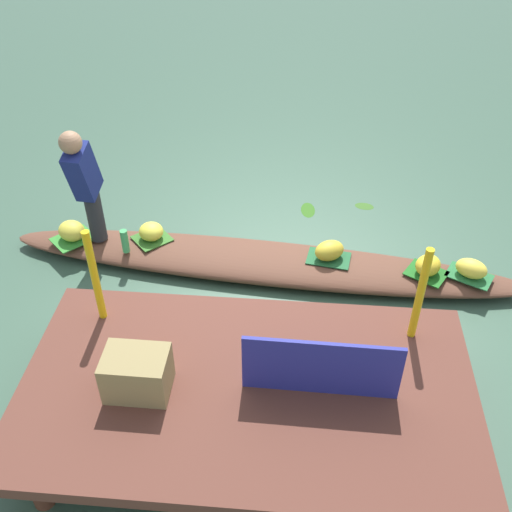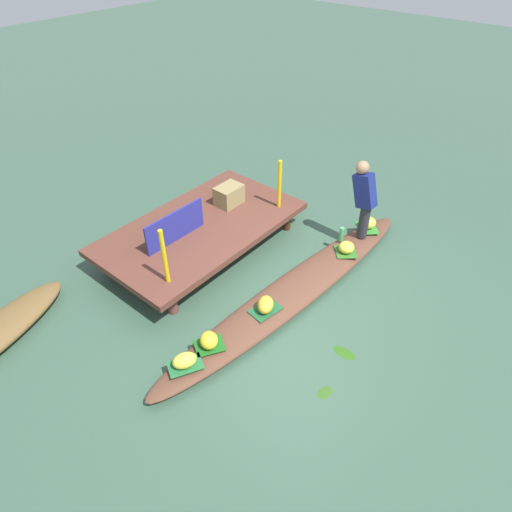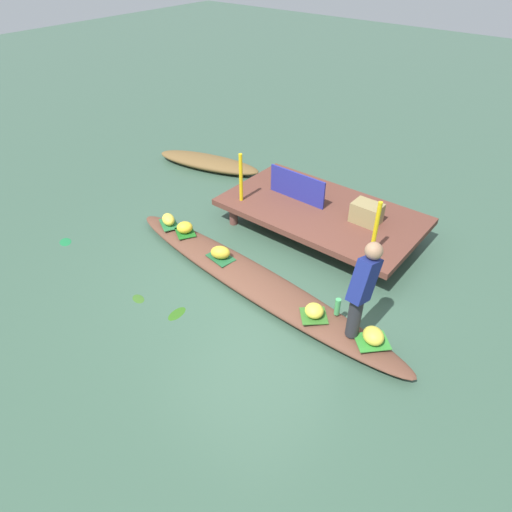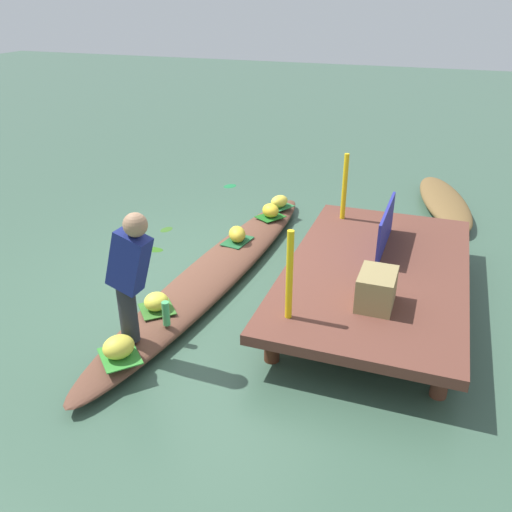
# 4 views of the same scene
# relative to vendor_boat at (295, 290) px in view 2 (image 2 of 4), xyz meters

# --- Properties ---
(canal_water) EXTENTS (40.00, 40.00, 0.00)m
(canal_water) POSITION_rel_vendor_boat_xyz_m (0.00, 0.00, -0.10)
(canal_water) COLOR #395845
(canal_water) RESTS_ON ground
(dock_platform) EXTENTS (3.20, 1.80, 0.44)m
(dock_platform) POSITION_rel_vendor_boat_xyz_m (-0.03, 1.80, 0.28)
(dock_platform) COLOR brown
(dock_platform) RESTS_ON ground
(vendor_boat) EXTENTS (5.06, 1.03, 0.20)m
(vendor_boat) POSITION_rel_vendor_boat_xyz_m (0.00, 0.00, 0.00)
(vendor_boat) COLOR brown
(vendor_boat) RESTS_ON ground
(leaf_mat_0) EXTENTS (0.47, 0.41, 0.01)m
(leaf_mat_0) POSITION_rel_vendor_boat_xyz_m (-1.92, 0.16, 0.10)
(leaf_mat_0) COLOR #246936
(leaf_mat_0) RESTS_ON vendor_boat
(banana_bunch_0) EXTENTS (0.34, 0.30, 0.17)m
(banana_bunch_0) POSITION_rel_vendor_boat_xyz_m (-1.92, 0.16, 0.19)
(banana_bunch_0) COLOR yellow
(banana_bunch_0) RESTS_ON vendor_boat
(leaf_mat_1) EXTENTS (0.49, 0.49, 0.01)m
(leaf_mat_1) POSITION_rel_vendor_boat_xyz_m (1.88, -0.08, 0.10)
(leaf_mat_1) COLOR #31862F
(leaf_mat_1) RESTS_ON vendor_boat
(banana_bunch_1) EXTENTS (0.36, 0.35, 0.19)m
(banana_bunch_1) POSITION_rel_vendor_boat_xyz_m (1.88, -0.08, 0.20)
(banana_bunch_1) COLOR yellow
(banana_bunch_1) RESTS_ON vendor_boat
(leaf_mat_2) EXTENTS (0.44, 0.42, 0.01)m
(leaf_mat_2) POSITION_rel_vendor_boat_xyz_m (-1.53, 0.16, 0.10)
(leaf_mat_2) COLOR #1B601C
(leaf_mat_2) RESTS_ON vendor_boat
(banana_bunch_2) EXTENTS (0.33, 0.33, 0.19)m
(banana_bunch_2) POSITION_rel_vendor_boat_xyz_m (-1.53, 0.16, 0.19)
(banana_bunch_2) COLOR yellow
(banana_bunch_2) RESTS_ON vendor_boat
(leaf_mat_3) EXTENTS (0.45, 0.45, 0.01)m
(leaf_mat_3) POSITION_rel_vendor_boat_xyz_m (1.10, -0.15, 0.10)
(leaf_mat_3) COLOR #326A25
(leaf_mat_3) RESTS_ON vendor_boat
(banana_bunch_3) EXTENTS (0.28, 0.28, 0.17)m
(banana_bunch_3) POSITION_rel_vendor_boat_xyz_m (1.10, -0.15, 0.19)
(banana_bunch_3) COLOR yellow
(banana_bunch_3) RESTS_ON vendor_boat
(leaf_mat_4) EXTENTS (0.44, 0.33, 0.01)m
(leaf_mat_4) POSITION_rel_vendor_boat_xyz_m (-0.64, 0.02, 0.10)
(leaf_mat_4) COLOR #1E582F
(leaf_mat_4) RESTS_ON vendor_boat
(banana_bunch_4) EXTENTS (0.35, 0.32, 0.19)m
(banana_bunch_4) POSITION_rel_vendor_boat_xyz_m (-0.64, 0.02, 0.20)
(banana_bunch_4) COLOR gold
(banana_bunch_4) RESTS_ON vendor_boat
(vendor_person) EXTENTS (0.21, 0.43, 1.24)m
(vendor_person) POSITION_rel_vendor_boat_xyz_m (1.63, -0.06, 0.80)
(vendor_person) COLOR #28282D
(vendor_person) RESTS_ON vendor_boat
(water_bottle) EXTENTS (0.07, 0.07, 0.24)m
(water_bottle) POSITION_rel_vendor_boat_xyz_m (1.31, 0.06, 0.22)
(water_bottle) COLOR #46A85E
(water_bottle) RESTS_ON vendor_boat
(market_banner) EXTENTS (1.07, 0.05, 0.48)m
(market_banner) POSITION_rel_vendor_boat_xyz_m (-0.53, 1.80, 0.58)
(market_banner) COLOR navy
(market_banner) RESTS_ON dock_platform
(railing_post_west) EXTENTS (0.06, 0.06, 0.82)m
(railing_post_west) POSITION_rel_vendor_boat_xyz_m (-1.23, 1.20, 0.75)
(railing_post_west) COLOR yellow
(railing_post_west) RESTS_ON dock_platform
(railing_post_east) EXTENTS (0.06, 0.06, 0.82)m
(railing_post_east) POSITION_rel_vendor_boat_xyz_m (1.17, 1.20, 0.75)
(railing_post_east) COLOR yellow
(railing_post_east) RESTS_ON dock_platform
(produce_crate) EXTENTS (0.44, 0.32, 0.32)m
(produce_crate) POSITION_rel_vendor_boat_xyz_m (0.71, 1.88, 0.50)
(produce_crate) COLOR olive
(produce_crate) RESTS_ON dock_platform
(drifting_plant_0) EXTENTS (0.23, 0.18, 0.01)m
(drifting_plant_0) POSITION_rel_vendor_boat_xyz_m (-1.07, -1.21, -0.09)
(drifting_plant_0) COLOR #33601F
(drifting_plant_0) RESTS_ON ground
(drifting_plant_2) EXTENTS (0.18, 0.31, 0.01)m
(drifting_plant_2) POSITION_rel_vendor_boat_xyz_m (-0.43, -1.08, -0.09)
(drifting_plant_2) COLOR #2C5E17
(drifting_plant_2) RESTS_ON ground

